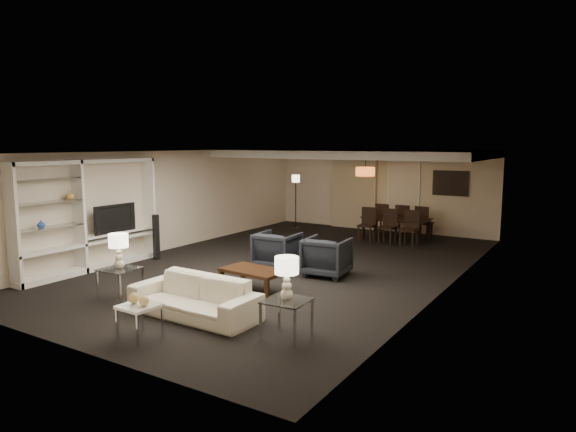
% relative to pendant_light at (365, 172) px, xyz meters
% --- Properties ---
extents(floor, '(11.00, 11.00, 0.00)m').
position_rel_pendant_light_xyz_m(floor, '(-0.30, -3.50, -1.92)').
color(floor, black).
rests_on(floor, ground).
extents(ceiling, '(7.00, 11.00, 0.02)m').
position_rel_pendant_light_xyz_m(ceiling, '(-0.30, -3.50, 0.58)').
color(ceiling, silver).
rests_on(ceiling, ground).
extents(wall_back, '(7.00, 0.02, 2.50)m').
position_rel_pendant_light_xyz_m(wall_back, '(-0.30, 2.00, -0.67)').
color(wall_back, beige).
rests_on(wall_back, ground).
extents(wall_front, '(7.00, 0.02, 2.50)m').
position_rel_pendant_light_xyz_m(wall_front, '(-0.30, -9.00, -0.67)').
color(wall_front, beige).
rests_on(wall_front, ground).
extents(wall_left, '(0.02, 11.00, 2.50)m').
position_rel_pendant_light_xyz_m(wall_left, '(-3.80, -3.50, -0.67)').
color(wall_left, beige).
rests_on(wall_left, ground).
extents(wall_right, '(0.02, 11.00, 2.50)m').
position_rel_pendant_light_xyz_m(wall_right, '(3.20, -3.50, -0.67)').
color(wall_right, beige).
rests_on(wall_right, ground).
extents(ceiling_soffit, '(7.00, 4.00, 0.20)m').
position_rel_pendant_light_xyz_m(ceiling_soffit, '(-0.30, 0.00, 0.48)').
color(ceiling_soffit, silver).
rests_on(ceiling_soffit, ceiling).
extents(curtains, '(1.50, 0.12, 2.40)m').
position_rel_pendant_light_xyz_m(curtains, '(-1.20, 1.92, -0.72)').
color(curtains, beige).
rests_on(curtains, wall_back).
extents(door, '(0.90, 0.05, 2.10)m').
position_rel_pendant_light_xyz_m(door, '(0.40, 1.97, -0.87)').
color(door, silver).
rests_on(door, wall_back).
extents(painting, '(0.95, 0.04, 0.65)m').
position_rel_pendant_light_xyz_m(painting, '(1.80, 1.96, -0.37)').
color(painting, '#142D38').
rests_on(painting, wall_back).
extents(media_unit, '(0.38, 3.40, 2.35)m').
position_rel_pendant_light_xyz_m(media_unit, '(-3.61, -6.10, -0.74)').
color(media_unit, white).
rests_on(media_unit, wall_left).
extents(pendant_light, '(0.52, 0.52, 0.24)m').
position_rel_pendant_light_xyz_m(pendant_light, '(0.00, 0.00, 0.00)').
color(pendant_light, '#D8591E').
rests_on(pendant_light, ceiling_soffit).
extents(sofa, '(2.15, 0.87, 0.62)m').
position_rel_pendant_light_xyz_m(sofa, '(0.27, -7.18, -1.61)').
color(sofa, beige).
rests_on(sofa, floor).
extents(coffee_table, '(1.23, 0.78, 0.42)m').
position_rel_pendant_light_xyz_m(coffee_table, '(0.27, -5.58, -1.71)').
color(coffee_table, black).
rests_on(coffee_table, floor).
extents(armchair_left, '(0.91, 0.93, 0.79)m').
position_rel_pendant_light_xyz_m(armchair_left, '(-0.33, -3.88, -1.52)').
color(armchair_left, black).
rests_on(armchair_left, floor).
extents(armchair_right, '(0.93, 0.95, 0.79)m').
position_rel_pendant_light_xyz_m(armchair_right, '(0.87, -3.88, -1.52)').
color(armchair_right, black).
rests_on(armchair_right, floor).
extents(side_table_left, '(0.63, 0.63, 0.55)m').
position_rel_pendant_light_xyz_m(side_table_left, '(-1.43, -7.18, -1.65)').
color(side_table_left, silver).
rests_on(side_table_left, floor).
extents(side_table_right, '(0.62, 0.62, 0.55)m').
position_rel_pendant_light_xyz_m(side_table_right, '(1.97, -7.18, -1.65)').
color(side_table_right, silver).
rests_on(side_table_right, floor).
extents(table_lamp_left, '(0.36, 0.36, 0.61)m').
position_rel_pendant_light_xyz_m(table_lamp_left, '(-1.43, -7.18, -1.07)').
color(table_lamp_left, beige).
rests_on(table_lamp_left, side_table_left).
extents(table_lamp_right, '(0.34, 0.34, 0.61)m').
position_rel_pendant_light_xyz_m(table_lamp_right, '(1.97, -7.18, -1.07)').
color(table_lamp_right, beige).
rests_on(table_lamp_right, side_table_right).
extents(marble_table, '(0.51, 0.51, 0.49)m').
position_rel_pendant_light_xyz_m(marble_table, '(0.27, -8.28, -1.68)').
color(marble_table, white).
rests_on(marble_table, floor).
extents(gold_gourd_a, '(0.16, 0.16, 0.16)m').
position_rel_pendant_light_xyz_m(gold_gourd_a, '(0.17, -8.28, -1.35)').
color(gold_gourd_a, tan).
rests_on(gold_gourd_a, marble_table).
extents(gold_gourd_b, '(0.14, 0.14, 0.14)m').
position_rel_pendant_light_xyz_m(gold_gourd_b, '(0.37, -8.28, -1.36)').
color(gold_gourd_b, '#E0C276').
rests_on(gold_gourd_b, marble_table).
extents(television, '(1.07, 0.14, 0.62)m').
position_rel_pendant_light_xyz_m(television, '(-3.58, -5.56, -0.86)').
color(television, black).
rests_on(television, media_unit).
extents(vase_blue, '(0.16, 0.16, 0.16)m').
position_rel_pendant_light_xyz_m(vase_blue, '(-3.61, -7.20, -0.78)').
color(vase_blue, '#2756AC').
rests_on(vase_blue, media_unit).
extents(vase_amber, '(0.16, 0.16, 0.17)m').
position_rel_pendant_light_xyz_m(vase_amber, '(-3.61, -6.53, -0.28)').
color(vase_amber, gold).
rests_on(vase_amber, media_unit).
extents(floor_speaker, '(0.13, 0.13, 1.05)m').
position_rel_pendant_light_xyz_m(floor_speaker, '(-3.20, -4.64, -1.39)').
color(floor_speaker, black).
rests_on(floor_speaker, floor).
extents(dining_table, '(1.85, 1.11, 0.63)m').
position_rel_pendant_light_xyz_m(dining_table, '(0.68, 0.63, -1.61)').
color(dining_table, black).
rests_on(dining_table, floor).
extents(chair_nl, '(0.46, 0.46, 0.93)m').
position_rel_pendant_light_xyz_m(chair_nl, '(0.08, -0.02, -1.45)').
color(chair_nl, black).
rests_on(chair_nl, floor).
extents(chair_nm, '(0.45, 0.45, 0.93)m').
position_rel_pendant_light_xyz_m(chair_nm, '(0.68, -0.02, -1.45)').
color(chair_nm, black).
rests_on(chair_nm, floor).
extents(chair_nr, '(0.45, 0.45, 0.93)m').
position_rel_pendant_light_xyz_m(chair_nr, '(1.28, -0.02, -1.45)').
color(chair_nr, black).
rests_on(chair_nr, floor).
extents(chair_fl, '(0.43, 0.43, 0.93)m').
position_rel_pendant_light_xyz_m(chair_fl, '(0.08, 1.28, -1.45)').
color(chair_fl, black).
rests_on(chair_fl, floor).
extents(chair_fm, '(0.47, 0.47, 0.93)m').
position_rel_pendant_light_xyz_m(chair_fm, '(0.68, 1.28, -1.45)').
color(chair_fm, black).
rests_on(chair_fm, floor).
extents(chair_fr, '(0.48, 0.48, 0.93)m').
position_rel_pendant_light_xyz_m(chair_fr, '(1.28, 1.28, -1.45)').
color(chair_fr, black).
rests_on(chair_fr, floor).
extents(floor_lamp, '(0.26, 0.26, 1.70)m').
position_rel_pendant_light_xyz_m(floor_lamp, '(-2.68, 0.80, -1.07)').
color(floor_lamp, black).
rests_on(floor_lamp, floor).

